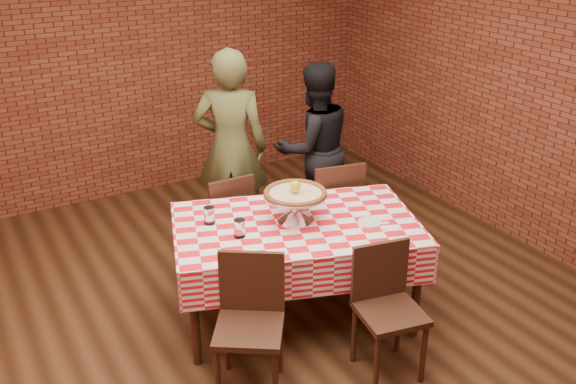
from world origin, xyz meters
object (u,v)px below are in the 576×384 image
at_px(diner_black, 314,148).
at_px(chair_near_left, 249,331).
at_px(pizza_stand, 295,208).
at_px(chair_far_left, 224,220).
at_px(water_glass_right, 209,215).
at_px(condiment_caddy, 290,195).
at_px(pizza, 295,194).
at_px(water_glass_left, 240,228).
at_px(table, 296,270).
at_px(diner_olive, 231,148).
at_px(chair_near_right, 390,316).
at_px(chair_far_right, 330,208).

bearing_deg(diner_black, chair_near_left, 53.42).
bearing_deg(pizza_stand, chair_far_left, 101.43).
distance_m(chair_near_left, diner_black, 2.32).
height_order(water_glass_right, condiment_caddy, condiment_caddy).
relative_size(pizza, water_glass_left, 3.55).
xyz_separation_m(chair_far_left, diner_black, (1.03, 0.27, 0.35)).
distance_m(pizza_stand, water_glass_left, 0.44).
height_order(pizza_stand, chair_near_left, pizza_stand).
distance_m(table, chair_near_left, 0.86).
bearing_deg(diner_olive, water_glass_right, 87.87).
xyz_separation_m(water_glass_right, chair_near_right, (0.71, -1.14, -0.39)).
relative_size(table, water_glass_right, 13.56).
height_order(pizza_stand, chair_far_left, pizza_stand).
bearing_deg(chair_far_left, water_glass_left, 72.57).
height_order(table, chair_near_right, chair_near_right).
height_order(water_glass_left, diner_black, diner_black).
distance_m(table, pizza_stand, 0.48).
distance_m(condiment_caddy, chair_far_right, 0.72).
xyz_separation_m(chair_far_left, chair_far_right, (0.84, -0.29, 0.03)).
relative_size(water_glass_left, chair_near_left, 0.14).
bearing_deg(chair_far_right, chair_far_left, -7.81).
relative_size(pizza, water_glass_right, 3.55).
bearing_deg(chair_far_left, water_glass_right, 57.96).
relative_size(pizza_stand, chair_far_left, 0.52).
bearing_deg(diner_black, table, 58.18).
height_order(pizza_stand, condiment_caddy, pizza_stand).
bearing_deg(chair_far_left, chair_near_left, 70.70).
height_order(chair_near_left, chair_far_left, chair_near_left).
relative_size(chair_near_left, diner_black, 0.57).
bearing_deg(diner_olive, table, 115.33).
bearing_deg(water_glass_right, chair_far_left, 58.11).
height_order(diner_olive, diner_black, diner_olive).
relative_size(chair_near_right, chair_far_right, 0.95).
height_order(water_glass_left, diner_olive, diner_olive).
height_order(pizza, diner_black, diner_black).
xyz_separation_m(chair_near_left, diner_olive, (0.78, 1.85, 0.43)).
height_order(table, pizza_stand, pizza_stand).
xyz_separation_m(pizza_stand, chair_far_right, (0.67, 0.56, -0.40)).
bearing_deg(chair_near_right, chair_far_right, 81.49).
xyz_separation_m(chair_near_left, diner_black, (1.53, 1.71, 0.34)).
bearing_deg(condiment_caddy, chair_far_right, 54.06).
bearing_deg(water_glass_right, pizza, -25.58).
distance_m(water_glass_left, diner_black, 1.73).
bearing_deg(diner_black, pizza, 57.76).
xyz_separation_m(water_glass_left, chair_near_left, (-0.23, -0.57, -0.38)).
xyz_separation_m(pizza, chair_near_left, (-0.67, -0.59, -0.52)).
bearing_deg(condiment_caddy, chair_far_left, 143.76).
distance_m(pizza, chair_near_left, 1.03).
height_order(chair_near_right, diner_olive, diner_olive).
height_order(condiment_caddy, chair_far_right, chair_far_right).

